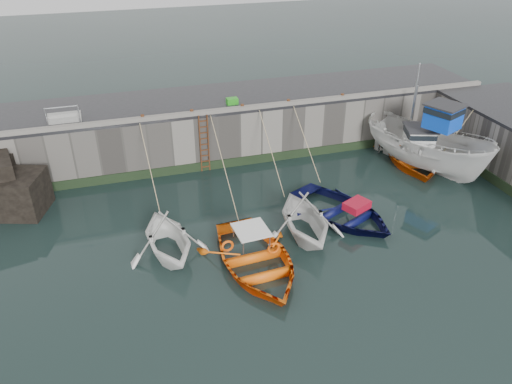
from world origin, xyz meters
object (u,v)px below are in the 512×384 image
object	(u,v)px
boat_near_white	(169,253)
boat_far_white	(427,148)
bollard_a	(143,117)
boat_near_blacktrim	(303,234)
boat_near_blue	(256,266)
ladder	(204,144)
boat_far_orange	(413,153)
fish_crate	(232,101)
bollard_c	(242,107)
bollard_e	(342,96)
bollard_d	(288,102)
bollard_b	(192,112)
boat_near_navy	(341,217)

from	to	relation	value
boat_near_white	boat_far_white	size ratio (longest dim) A/B	0.52
bollard_a	boat_near_blacktrim	bearing A→B (deg)	-52.21
boat_near_blue	boat_far_white	bearing A→B (deg)	22.19
ladder	boat_near_blacktrim	world-z (taller)	ladder
boat_far_orange	ladder	bearing A→B (deg)	-171.51
boat_far_white	boat_near_blacktrim	bearing A→B (deg)	-179.67
fish_crate	bollard_c	size ratio (longest dim) A/B	2.16
boat_near_blacktrim	bollard_e	bearing A→B (deg)	58.62
boat_near_blacktrim	boat_far_white	distance (m)	9.63
bollard_a	bollard_d	distance (m)	7.80
boat_near_blacktrim	bollard_d	xyz separation A→B (m)	(1.95, 7.54, 3.30)
boat_near_blacktrim	boat_far_orange	distance (m)	10.03
bollard_b	bollard_d	size ratio (longest dim) A/B	1.00
boat_near_blacktrim	bollard_b	xyz separation A→B (m)	(-3.35, 7.54, 3.30)
boat_near_blue	bollard_e	distance (m)	12.42
bollard_a	bollard_d	xyz separation A→B (m)	(7.80, 0.00, 0.00)
boat_near_navy	fish_crate	distance (m)	8.94
fish_crate	bollard_a	distance (m)	4.99
boat_near_navy	boat_far_orange	world-z (taller)	boat_far_orange
boat_near_blacktrim	ladder	bearing A→B (deg)	114.52
boat_near_navy	bollard_e	size ratio (longest dim) A/B	19.19
ladder	bollard_e	world-z (taller)	bollard_e
bollard_a	fish_crate	bearing A→B (deg)	11.05
boat_near_blue	boat_far_white	world-z (taller)	boat_far_white
boat_near_blacktrim	boat_far_white	size ratio (longest dim) A/B	0.55
boat_near_blue	bollard_d	world-z (taller)	bollard_d
boat_far_white	bollard_d	distance (m)	7.86
boat_far_white	bollard_b	size ratio (longest dim) A/B	28.57
boat_near_white	boat_near_navy	bearing A→B (deg)	-4.16
boat_near_blue	boat_far_orange	xyz separation A→B (m)	(11.30, 6.62, 0.41)
ladder	boat_near_navy	bearing A→B (deg)	-51.65
boat_near_navy	bollard_c	world-z (taller)	bollard_c
boat_far_white	bollard_c	size ratio (longest dim) A/B	28.57
bollard_b	bollard_e	size ratio (longest dim) A/B	1.00
boat_near_white	bollard_a	size ratio (longest dim) A/B	14.88
boat_far_orange	bollard_b	distance (m)	12.57
boat_near_navy	bollard_a	distance (m)	10.99
boat_near_blue	bollard_e	bearing A→B (deg)	45.32
boat_near_blacktrim	boat_near_navy	distance (m)	2.35
boat_near_blue	bollard_a	xyz separation A→B (m)	(-3.19, 9.07, 3.30)
fish_crate	boat_near_navy	bearing A→B (deg)	-69.97
fish_crate	boat_near_blacktrim	bearing A→B (deg)	-85.92
boat_near_blacktrim	boat_far_white	bearing A→B (deg)	27.89
boat_near_blacktrim	bollard_c	xyz separation A→B (m)	(-0.65, 7.54, 3.30)
ladder	boat_far_orange	size ratio (longest dim) A/B	0.44
boat_near_blacktrim	fish_crate	distance (m)	9.18
boat_near_white	bollard_d	xyz separation A→B (m)	(7.82, 7.17, 3.30)
boat_far_white	bollard_a	bearing A→B (deg)	141.78
boat_near_navy	boat_near_white	bearing A→B (deg)	158.37
boat_far_white	boat_near_blue	bearing A→B (deg)	-178.46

